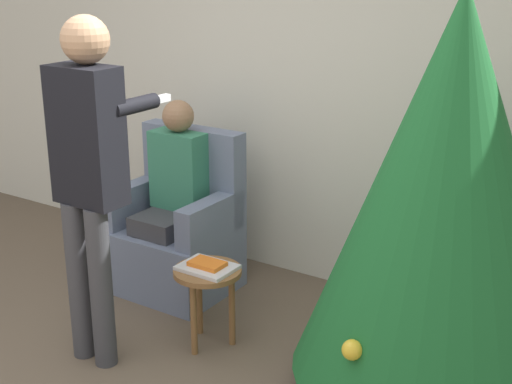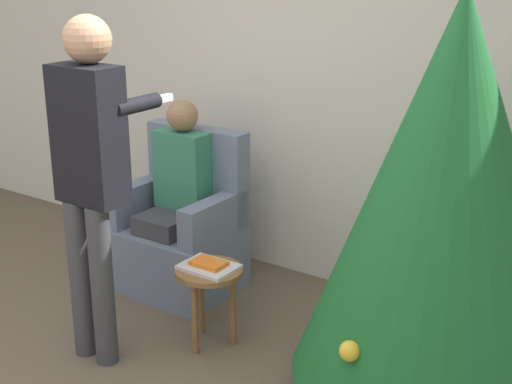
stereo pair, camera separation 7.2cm
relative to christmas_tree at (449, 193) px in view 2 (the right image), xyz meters
name	(u,v)px [view 2 (the right image)]	position (x,y,z in m)	size (l,w,h in m)	color
wall_back	(304,77)	(-1.32, 0.92, 0.28)	(8.00, 0.06, 2.70)	beige
christmas_tree	(449,193)	(0.00, 0.00, 0.00)	(1.39, 1.39, 1.99)	brown
armchair	(182,233)	(-1.84, 0.28, -0.71)	(0.74, 0.62, 1.04)	slate
person_seated	(177,189)	(-1.84, 0.25, -0.40)	(0.36, 0.46, 1.24)	#38383D
person_standing	(91,162)	(-1.65, -0.62, 0.02)	(0.39, 0.57, 1.82)	#38383D
side_stool	(209,282)	(-1.22, -0.21, -0.69)	(0.38, 0.38, 0.46)	brown
laptop	(209,267)	(-1.22, -0.21, -0.60)	(0.30, 0.23, 0.02)	silver
book	(209,263)	(-1.22, -0.21, -0.58)	(0.19, 0.13, 0.02)	orange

